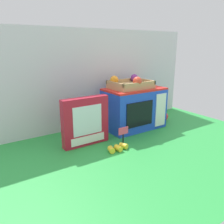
{
  "coord_description": "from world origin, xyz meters",
  "views": [
    {
      "loc": [
        -0.85,
        -1.18,
        0.57
      ],
      "look_at": [
        -0.04,
        0.02,
        0.16
      ],
      "focal_mm": 36.99,
      "sensor_mm": 36.0,
      "label": 1
    }
  ],
  "objects_px": {
    "food_groups_crate": "(130,84)",
    "price_sign": "(123,132)",
    "toy_microwave": "(134,108)",
    "cookie_set_box": "(86,122)",
    "loose_toy_apple": "(164,116)",
    "loose_toy_banana": "(118,148)"
  },
  "relations": [
    {
      "from": "loose_toy_banana",
      "to": "price_sign",
      "type": "bearing_deg",
      "value": 38.15
    },
    {
      "from": "cookie_set_box",
      "to": "loose_toy_banana",
      "type": "relative_size",
      "value": 2.19
    },
    {
      "from": "food_groups_crate",
      "to": "price_sign",
      "type": "xyz_separation_m",
      "value": [
        -0.2,
        -0.2,
        -0.25
      ]
    },
    {
      "from": "loose_toy_banana",
      "to": "cookie_set_box",
      "type": "bearing_deg",
      "value": 121.05
    },
    {
      "from": "food_groups_crate",
      "to": "price_sign",
      "type": "bearing_deg",
      "value": -135.68
    },
    {
      "from": "toy_microwave",
      "to": "cookie_set_box",
      "type": "distance_m",
      "value": 0.43
    },
    {
      "from": "food_groups_crate",
      "to": "cookie_set_box",
      "type": "bearing_deg",
      "value": -167.19
    },
    {
      "from": "toy_microwave",
      "to": "food_groups_crate",
      "type": "relative_size",
      "value": 1.52
    },
    {
      "from": "loose_toy_banana",
      "to": "loose_toy_apple",
      "type": "distance_m",
      "value": 0.66
    },
    {
      "from": "cookie_set_box",
      "to": "food_groups_crate",
      "type": "bearing_deg",
      "value": 12.81
    },
    {
      "from": "toy_microwave",
      "to": "cookie_set_box",
      "type": "xyz_separation_m",
      "value": [
        -0.43,
        -0.07,
        -0.0
      ]
    },
    {
      "from": "cookie_set_box",
      "to": "loose_toy_apple",
      "type": "distance_m",
      "value": 0.73
    },
    {
      "from": "loose_toy_banana",
      "to": "loose_toy_apple",
      "type": "xyz_separation_m",
      "value": [
        0.61,
        0.24,
        0.02
      ]
    },
    {
      "from": "loose_toy_apple",
      "to": "loose_toy_banana",
      "type": "bearing_deg",
      "value": -158.67
    },
    {
      "from": "cookie_set_box",
      "to": "loose_toy_apple",
      "type": "height_order",
      "value": "cookie_set_box"
    },
    {
      "from": "food_groups_crate",
      "to": "price_sign",
      "type": "distance_m",
      "value": 0.38
    },
    {
      "from": "toy_microwave",
      "to": "loose_toy_banana",
      "type": "xyz_separation_m",
      "value": [
        -0.32,
        -0.25,
        -0.13
      ]
    },
    {
      "from": "loose_toy_apple",
      "to": "food_groups_crate",
      "type": "bearing_deg",
      "value": 174.66
    },
    {
      "from": "price_sign",
      "to": "loose_toy_banana",
      "type": "height_order",
      "value": "price_sign"
    },
    {
      "from": "price_sign",
      "to": "loose_toy_banana",
      "type": "xyz_separation_m",
      "value": [
        -0.09,
        -0.07,
        -0.05
      ]
    },
    {
      "from": "toy_microwave",
      "to": "food_groups_crate",
      "type": "xyz_separation_m",
      "value": [
        -0.03,
        0.02,
        0.17
      ]
    },
    {
      "from": "toy_microwave",
      "to": "cookie_set_box",
      "type": "relative_size",
      "value": 1.44
    }
  ]
}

